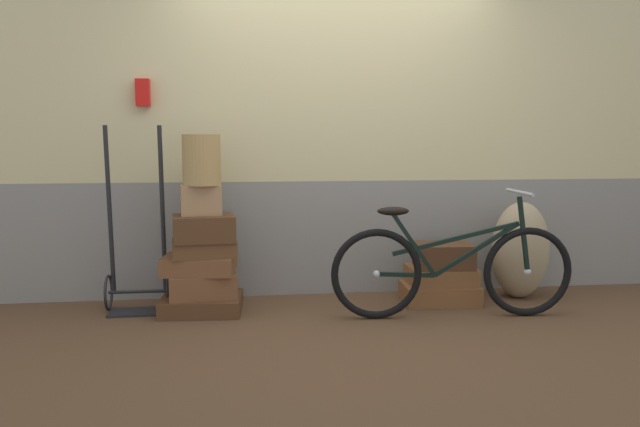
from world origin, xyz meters
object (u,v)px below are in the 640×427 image
(suitcase_3, at_px, (204,248))
(suitcase_2, at_px, (199,264))
(suitcase_7, at_px, (441,275))
(luggage_trolley, at_px, (138,267))
(suitcase_4, at_px, (204,228))
(suitcase_5, at_px, (201,200))
(suitcase_6, at_px, (439,293))
(suitcase_0, at_px, (202,304))
(suitcase_8, at_px, (444,256))
(wicker_basket, at_px, (202,160))
(suitcase_1, at_px, (203,284))
(burlap_sack, at_px, (520,250))
(bicycle, at_px, (452,269))

(suitcase_3, bearing_deg, suitcase_2, -169.02)
(suitcase_7, bearing_deg, luggage_trolley, 179.40)
(suitcase_4, bearing_deg, suitcase_5, 107.77)
(suitcase_6, relative_size, suitcase_7, 1.14)
(suitcase_0, distance_m, suitcase_8, 1.83)
(wicker_basket, bearing_deg, suitcase_6, 0.48)
(suitcase_0, bearing_deg, suitcase_8, 4.83)
(suitcase_1, distance_m, suitcase_6, 1.78)
(suitcase_4, distance_m, burlap_sack, 2.44)
(suitcase_5, relative_size, luggage_trolley, 0.21)
(suitcase_7, height_order, suitcase_8, suitcase_8)
(suitcase_1, distance_m, wicker_basket, 0.89)
(burlap_sack, bearing_deg, suitcase_7, -174.98)
(luggage_trolley, bearing_deg, suitcase_7, -1.73)
(suitcase_3, xyz_separation_m, bicycle, (1.71, -0.40, -0.12))
(wicker_basket, bearing_deg, suitcase_4, -74.38)
(bicycle, bearing_deg, suitcase_5, 166.78)
(suitcase_2, relative_size, suitcase_4, 1.19)
(suitcase_5, relative_size, suitcase_8, 0.68)
(suitcase_5, relative_size, wicker_basket, 0.79)
(suitcase_0, distance_m, bicycle, 1.79)
(suitcase_8, bearing_deg, luggage_trolley, -177.93)
(luggage_trolley, bearing_deg, suitcase_2, -11.18)
(suitcase_3, bearing_deg, luggage_trolley, 165.16)
(wicker_basket, xyz_separation_m, burlap_sack, (2.43, 0.08, -0.71))
(suitcase_0, bearing_deg, burlap_sack, 6.63)
(suitcase_4, bearing_deg, suitcase_6, -4.90)
(luggage_trolley, bearing_deg, suitcase_5, -8.98)
(suitcase_3, relative_size, burlap_sack, 0.59)
(suitcase_5, distance_m, bicycle, 1.83)
(bicycle, bearing_deg, suitcase_7, 81.63)
(suitcase_5, xyz_separation_m, suitcase_6, (1.77, -0.01, -0.73))
(burlap_sack, height_order, bicycle, bicycle)
(suitcase_6, xyz_separation_m, suitcase_8, (0.02, -0.02, 0.29))
(suitcase_0, xyz_separation_m, burlap_sack, (2.45, 0.11, 0.32))
(suitcase_5, bearing_deg, suitcase_8, -7.59)
(bicycle, bearing_deg, burlap_sack, 33.11)
(luggage_trolley, bearing_deg, suitcase_6, -2.03)
(suitcase_0, bearing_deg, suitcase_7, 5.72)
(suitcase_2, height_order, suitcase_5, suitcase_5)
(suitcase_1, bearing_deg, suitcase_8, -5.21)
(suitcase_5, bearing_deg, bicycle, -20.08)
(suitcase_2, xyz_separation_m, wicker_basket, (0.03, -0.01, 0.75))
(suitcase_0, relative_size, suitcase_4, 1.32)
(suitcase_7, distance_m, wicker_basket, 1.98)
(suitcase_4, bearing_deg, suitcase_1, 149.66)
(suitcase_0, distance_m, luggage_trolley, 0.54)
(suitcase_0, relative_size, suitcase_3, 1.27)
(bicycle, bearing_deg, suitcase_0, 168.31)
(suitcase_1, height_order, bicycle, bicycle)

